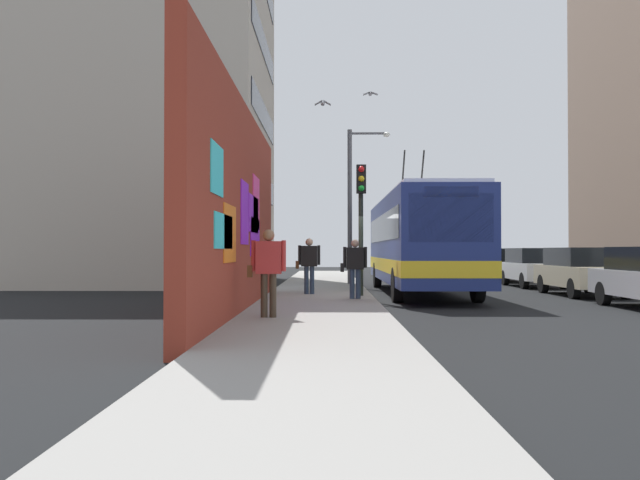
# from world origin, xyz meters

# --- Properties ---
(ground_plane) EXTENTS (80.00, 80.00, 0.00)m
(ground_plane) POSITION_xyz_m (0.00, 0.00, 0.00)
(ground_plane) COLOR black
(sidewalk_slab) EXTENTS (48.00, 3.20, 0.15)m
(sidewalk_slab) POSITION_xyz_m (0.00, 1.60, 0.07)
(sidewalk_slab) COLOR gray
(sidewalk_slab) RESTS_ON ground_plane
(graffiti_wall) EXTENTS (13.11, 0.32, 4.84)m
(graffiti_wall) POSITION_xyz_m (-4.45, 3.35, 2.42)
(graffiti_wall) COLOR maroon
(graffiti_wall) RESTS_ON ground_plane
(building_far_left) EXTENTS (11.66, 9.92, 16.61)m
(building_far_left) POSITION_xyz_m (10.42, 9.20, 8.30)
(building_far_left) COLOR #B2A899
(building_far_left) RESTS_ON ground_plane
(city_bus) EXTENTS (12.09, 2.57, 5.13)m
(city_bus) POSITION_xyz_m (3.16, -1.80, 1.86)
(city_bus) COLOR navy
(city_bus) RESTS_ON ground_plane
(parked_car_champagne) EXTENTS (4.42, 1.82, 1.58)m
(parked_car_champagne) POSITION_xyz_m (2.20, -7.00, 0.83)
(parked_car_champagne) COLOR #C6B793
(parked_car_champagne) RESTS_ON ground_plane
(parked_car_white) EXTENTS (4.18, 1.74, 1.58)m
(parked_car_white) POSITION_xyz_m (7.44, -7.00, 0.83)
(parked_car_white) COLOR white
(parked_car_white) RESTS_ON ground_plane
(parked_car_black) EXTENTS (4.92, 1.80, 1.58)m
(parked_car_black) POSITION_xyz_m (12.73, -7.00, 0.84)
(parked_car_black) COLOR black
(parked_car_black) RESTS_ON ground_plane
(pedestrian_at_curb) EXTENTS (0.22, 0.74, 1.64)m
(pedestrian_at_curb) POSITION_xyz_m (-1.28, 0.58, 1.11)
(pedestrian_at_curb) COLOR #2D3F59
(pedestrian_at_curb) RESTS_ON sidewalk_slab
(pedestrian_midblock) EXTENTS (0.23, 0.76, 1.71)m
(pedestrian_midblock) POSITION_xyz_m (0.71, 1.91, 1.16)
(pedestrian_midblock) COLOR #2D3F59
(pedestrian_midblock) RESTS_ON sidewalk_slab
(pedestrian_near_wall) EXTENTS (0.24, 0.77, 1.76)m
(pedestrian_near_wall) POSITION_xyz_m (-6.47, 2.52, 1.19)
(pedestrian_near_wall) COLOR #3F3326
(pedestrian_near_wall) RESTS_ON sidewalk_slab
(traffic_light) EXTENTS (0.49, 0.28, 3.88)m
(traffic_light) POSITION_xyz_m (-0.16, 0.35, 2.77)
(traffic_light) COLOR #2D382D
(traffic_light) RESTS_ON sidewalk_slab
(street_lamp) EXTENTS (0.44, 1.72, 6.21)m
(street_lamp) POSITION_xyz_m (7.04, 0.25, 3.73)
(street_lamp) COLOR #4C4C51
(street_lamp) RESTS_ON sidewalk_slab
(flying_pigeons) EXTENTS (3.54, 2.30, 1.21)m
(flying_pigeons) POSITION_xyz_m (3.47, 0.62, 6.81)
(flying_pigeons) COLOR gray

